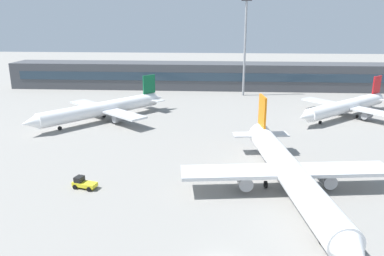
# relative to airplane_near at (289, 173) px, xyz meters

# --- Properties ---
(ground_plane) EXTENTS (400.00, 400.00, 0.00)m
(ground_plane) POSITION_rel_airplane_near_xyz_m (-9.81, 22.54, -3.32)
(ground_plane) COLOR gray
(terminal_building) EXTENTS (146.76, 12.13, 9.00)m
(terminal_building) POSITION_rel_airplane_near_xyz_m (-9.81, 83.57, 1.18)
(terminal_building) COLOR #3F4247
(terminal_building) RESTS_ON ground_plane
(airplane_near) EXTENTS (30.94, 44.10, 10.90)m
(airplane_near) POSITION_rel_airplane_near_xyz_m (0.00, 0.00, 0.00)
(airplane_near) COLOR white
(airplane_near) RESTS_ON ground_plane
(airplane_mid) EXTENTS (28.02, 31.62, 9.66)m
(airplane_mid) POSITION_rel_airplane_near_xyz_m (-38.45, 37.55, -0.38)
(airplane_mid) COLOR white
(airplane_mid) RESTS_ON ground_plane
(airplane_far) EXTENTS (29.63, 27.17, 9.20)m
(airplane_far) POSITION_rel_airplane_near_xyz_m (22.13, 45.07, -0.52)
(airplane_far) COLOR white
(airplane_far) RESTS_ON ground_plane
(baggage_tug_yellow) EXTENTS (3.87, 2.56, 1.75)m
(baggage_tug_yellow) POSITION_rel_airplane_near_xyz_m (-30.01, -0.05, -2.53)
(baggage_tug_yellow) COLOR yellow
(baggage_tug_yellow) RESTS_ON ground_plane
(floodlight_tower_west) EXTENTS (3.20, 0.80, 30.42)m
(floodlight_tower_west) POSITION_rel_airplane_near_xyz_m (-1.95, 71.59, 13.97)
(floodlight_tower_west) COLOR gray
(floodlight_tower_west) RESTS_ON ground_plane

